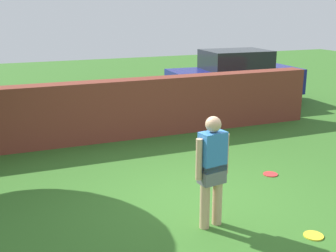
{
  "coord_description": "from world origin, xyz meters",
  "views": [
    {
      "loc": [
        -2.96,
        -5.79,
        3.04
      ],
      "look_at": [
        -0.11,
        1.08,
        1.0
      ],
      "focal_mm": 46.57,
      "sensor_mm": 36.0,
      "label": 1
    }
  ],
  "objects_px": {
    "person": "(212,167)",
    "frisbee_red": "(270,174)",
    "car": "(235,77)",
    "frisbee_yellow": "(313,236)"
  },
  "relations": [
    {
      "from": "person",
      "to": "frisbee_red",
      "type": "bearing_deg",
      "value": 24.86
    },
    {
      "from": "person",
      "to": "car",
      "type": "bearing_deg",
      "value": 47.95
    },
    {
      "from": "person",
      "to": "car",
      "type": "distance_m",
      "value": 8.31
    },
    {
      "from": "car",
      "to": "frisbee_yellow",
      "type": "distance_m",
      "value": 8.52
    },
    {
      "from": "person",
      "to": "car",
      "type": "xyz_separation_m",
      "value": [
        4.55,
        6.96,
        -0.04
      ]
    },
    {
      "from": "frisbee_red",
      "to": "car",
      "type": "bearing_deg",
      "value": 65.41
    },
    {
      "from": "car",
      "to": "frisbee_red",
      "type": "relative_size",
      "value": 15.85
    },
    {
      "from": "frisbee_red",
      "to": "frisbee_yellow",
      "type": "height_order",
      "value": "same"
    },
    {
      "from": "person",
      "to": "frisbee_red",
      "type": "relative_size",
      "value": 6.0
    },
    {
      "from": "frisbee_yellow",
      "to": "frisbee_red",
      "type": "bearing_deg",
      "value": 69.38
    }
  ]
}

